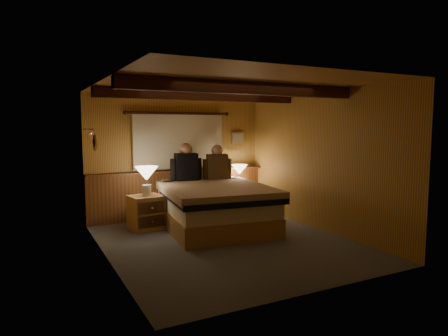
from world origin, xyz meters
TOP-DOWN VIEW (x-y plane):
  - floor at (0.00, 0.00)m, footprint 4.20×4.20m
  - ceiling at (0.00, 0.00)m, footprint 4.20×4.20m
  - wall_back at (0.00, 2.10)m, footprint 3.60×0.00m
  - wall_left at (-1.80, 0.00)m, footprint 0.00×4.20m
  - wall_right at (1.80, 0.00)m, footprint 0.00×4.20m
  - wall_front at (0.00, -2.10)m, footprint 3.60×0.00m
  - wainscot at (0.00, 2.04)m, footprint 3.60×0.23m
  - curtain_window at (0.00, 2.03)m, footprint 2.18×0.09m
  - ceiling_beams at (0.00, 0.15)m, footprint 3.60×1.65m
  - coat_rail at (-1.72, 1.58)m, footprint 0.05×0.55m
  - framed_print at (1.35, 2.08)m, footprint 0.30×0.04m
  - bed at (0.22, 0.86)m, footprint 1.97×2.44m
  - nightstand_left at (-0.88, 1.37)m, footprint 0.60×0.55m
  - nightstand_right at (1.20, 1.73)m, footprint 0.62×0.58m
  - lamp_left at (-0.87, 1.33)m, footprint 0.39×0.39m
  - lamp_right at (1.20, 1.73)m, footprint 0.33×0.33m
  - person_left at (0.02, 1.71)m, footprint 0.61×0.29m
  - person_right at (0.64, 1.63)m, footprint 0.57×0.31m
  - duffel_bag at (-0.83, 1.57)m, footprint 0.60×0.47m

SIDE VIEW (x-z plane):
  - floor at x=0.00m, z-range 0.00..0.00m
  - duffel_bag at x=-0.83m, z-range -0.02..0.36m
  - nightstand_right at x=1.20m, z-range 0.00..0.59m
  - nightstand_left at x=-0.88m, z-range 0.00..0.59m
  - bed at x=0.22m, z-range 0.01..0.78m
  - wainscot at x=0.00m, z-range 0.02..0.96m
  - lamp_right at x=1.20m, z-range 0.67..1.10m
  - lamp_left at x=-0.87m, z-range 0.70..1.21m
  - person_right at x=0.64m, z-range 0.69..1.39m
  - person_left at x=0.02m, z-range 0.69..1.43m
  - wall_left at x=-1.80m, z-range -0.90..3.30m
  - wall_right at x=1.80m, z-range -0.90..3.30m
  - wall_back at x=0.00m, z-range -0.60..3.00m
  - wall_front at x=0.00m, z-range -0.60..3.00m
  - curtain_window at x=0.00m, z-range 0.96..2.08m
  - framed_print at x=1.35m, z-range 1.43..1.68m
  - coat_rail at x=-1.72m, z-range 1.55..1.79m
  - ceiling_beams at x=0.00m, z-range 2.23..2.39m
  - ceiling at x=0.00m, z-range 2.40..2.40m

